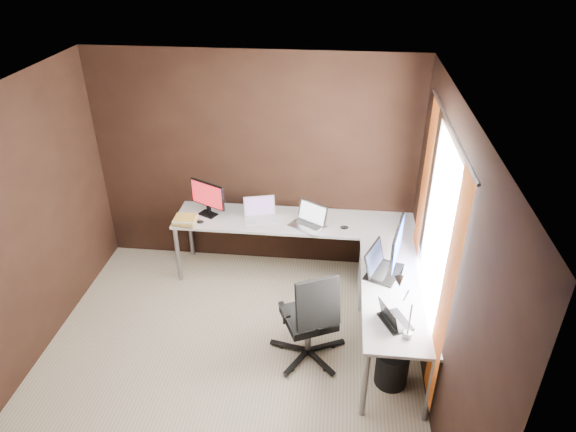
# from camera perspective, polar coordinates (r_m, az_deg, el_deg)

# --- Properties ---
(room) EXTENTS (3.60, 3.60, 2.50)m
(room) POSITION_cam_1_polar(r_m,az_deg,el_deg) (4.20, -3.00, -3.81)
(room) COLOR beige
(room) RESTS_ON ground
(desk) EXTENTS (2.65, 2.25, 0.73)m
(desk) POSITION_cam_1_polar(r_m,az_deg,el_deg) (5.30, 4.16, -3.66)
(desk) COLOR silver
(desk) RESTS_ON ground
(drawer_pedestal) EXTENTS (0.42, 0.50, 0.60)m
(drawer_pedestal) POSITION_cam_1_polar(r_m,az_deg,el_deg) (5.62, 10.08, -6.54)
(drawer_pedestal) COLOR silver
(drawer_pedestal) RESTS_ON ground
(monitor_left) EXTENTS (0.41, 0.23, 0.39)m
(monitor_left) POSITION_cam_1_polar(r_m,az_deg,el_deg) (5.75, -8.93, 2.14)
(monitor_left) COLOR black
(monitor_left) RESTS_ON desk
(monitor_right) EXTENTS (0.19, 0.57, 0.48)m
(monitor_right) POSITION_cam_1_polar(r_m,az_deg,el_deg) (4.85, 11.98, -3.28)
(monitor_right) COLOR black
(monitor_right) RESTS_ON desk
(laptop_white) EXTENTS (0.40, 0.33, 0.23)m
(laptop_white) POSITION_cam_1_polar(r_m,az_deg,el_deg) (5.70, -3.12, 0.23)
(laptop_white) COLOR silver
(laptop_white) RESTS_ON desk
(laptop_silver) EXTENTS (0.44, 0.41, 0.24)m
(laptop_silver) POSITION_cam_1_polar(r_m,az_deg,el_deg) (5.55, 2.36, -0.57)
(laptop_silver) COLOR silver
(laptop_silver) RESTS_ON desk
(laptop_black_big) EXTENTS (0.41, 0.47, 0.26)m
(laptop_black_big) POSITION_cam_1_polar(r_m,az_deg,el_deg) (4.92, 10.22, -5.57)
(laptop_black_big) COLOR black
(laptop_black_big) RESTS_ON desk
(laptop_black_small) EXTENTS (0.31, 0.34, 0.19)m
(laptop_black_small) POSITION_cam_1_polar(r_m,az_deg,el_deg) (4.38, 11.55, -11.14)
(laptop_black_small) COLOR black
(laptop_black_small) RESTS_ON desk
(book_stack) EXTENTS (0.28, 0.24, 0.08)m
(book_stack) POSITION_cam_1_polar(r_m,az_deg,el_deg) (5.70, -11.32, -0.46)
(book_stack) COLOR #8E724C
(book_stack) RESTS_ON desk
(mouse_left) EXTENTS (0.10, 0.09, 0.04)m
(mouse_left) POSITION_cam_1_polar(r_m,az_deg,el_deg) (5.69, -9.75, -0.63)
(mouse_left) COLOR black
(mouse_left) RESTS_ON desk
(mouse_corner) EXTENTS (0.11, 0.09, 0.04)m
(mouse_corner) POSITION_cam_1_polar(r_m,az_deg,el_deg) (5.54, 6.28, -1.25)
(mouse_corner) COLOR black
(mouse_corner) RESTS_ON desk
(desk_lamp) EXTENTS (0.18, 0.21, 0.52)m
(desk_lamp) POSITION_cam_1_polar(r_m,az_deg,el_deg) (4.13, 12.64, -9.04)
(desk_lamp) COLOR slate
(desk_lamp) RESTS_ON desk
(office_chair) EXTENTS (0.58, 0.61, 1.01)m
(office_chair) POSITION_cam_1_polar(r_m,az_deg,el_deg) (4.88, 2.43, -12.81)
(office_chair) COLOR black
(office_chair) RESTS_ON ground
(wastebasket) EXTENTS (0.34, 0.34, 0.34)m
(wastebasket) POSITION_cam_1_polar(r_m,az_deg,el_deg) (4.83, 11.45, -16.20)
(wastebasket) COLOR black
(wastebasket) RESTS_ON ground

